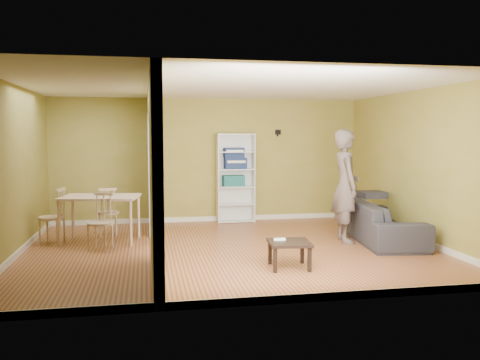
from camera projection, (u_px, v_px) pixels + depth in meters
name	position (u px, v px, depth m)	size (l,w,h in m)	color
room_shell	(230.00, 169.00, 8.07)	(6.50, 6.50, 6.50)	#AD6746
partition	(154.00, 170.00, 7.85)	(0.22, 5.50, 2.60)	#A69449
wall_speaker	(278.00, 132.00, 10.93)	(0.10, 0.10, 0.10)	black
sofa	(381.00, 215.00, 8.83)	(1.00, 2.33, 0.89)	black
person	(346.00, 176.00, 8.68)	(0.64, 0.83, 2.27)	slate
bookshelf	(235.00, 178.00, 10.75)	(0.79, 0.34, 1.87)	white
paper_box_teal	(233.00, 181.00, 10.70)	(0.44, 0.29, 0.23)	#267260
paper_box_navy_b	(235.00, 163.00, 10.68)	(0.45, 0.29, 0.23)	navy
paper_box_navy_c	(234.00, 154.00, 10.66)	(0.41, 0.27, 0.21)	navy
coffee_table	(289.00, 245.00, 7.00)	(0.56, 0.56, 0.37)	black
game_controller	(279.00, 239.00, 7.06)	(0.16, 0.04, 0.03)	white
dining_table	(100.00, 200.00, 8.69)	(1.28, 0.85, 0.80)	tan
chair_left	(52.00, 216.00, 8.56)	(0.43, 0.43, 0.95)	#D7B28D
chair_near	(100.00, 222.00, 8.12)	(0.42, 0.42, 0.91)	tan
chair_far	(108.00, 211.00, 9.30)	(0.41, 0.41, 0.89)	tan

